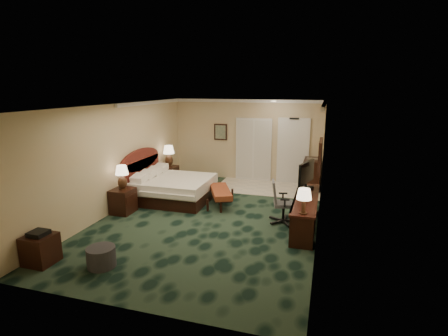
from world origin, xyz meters
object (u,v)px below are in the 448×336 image
(nightstand_near, at_px, (123,201))
(ottoman, at_px, (101,257))
(tv, at_px, (306,176))
(lamp_far, at_px, (169,156))
(minibar, at_px, (312,174))
(lamp_near, at_px, (122,177))
(desk, at_px, (305,212))
(side_table, at_px, (40,249))
(desk_chair, at_px, (284,202))
(bed, at_px, (175,189))
(bed_bench, at_px, (221,197))
(nightstand_far, at_px, (169,175))

(nightstand_near, relative_size, ottoman, 1.23)
(ottoman, height_order, tv, tv)
(lamp_far, bearing_deg, minibar, 10.60)
(lamp_near, height_order, desk, lamp_near)
(lamp_near, xyz_separation_m, desk, (4.42, 0.38, -0.58))
(side_table, distance_m, desk_chair, 5.07)
(nightstand_near, relative_size, desk_chair, 0.61)
(lamp_near, distance_m, desk, 4.48)
(nightstand_near, bearing_deg, lamp_near, -17.98)
(bed, height_order, side_table, bed)
(lamp_near, distance_m, minibar, 5.66)
(desk_chair, bearing_deg, lamp_near, 175.17)
(lamp_far, distance_m, ottoman, 5.35)
(lamp_near, xyz_separation_m, side_table, (-0.02, -2.68, -0.66))
(nightstand_near, bearing_deg, bed, 58.33)
(bed, height_order, ottoman, bed)
(bed, bearing_deg, ottoman, -85.37)
(bed_bench, bearing_deg, bed, 152.85)
(tv, height_order, minibar, tv)
(ottoman, distance_m, side_table, 1.14)
(bed, distance_m, lamp_far, 1.71)
(bed_bench, relative_size, desk, 0.55)
(side_table, height_order, desk_chair, desk_chair)
(minibar, bearing_deg, bed, -148.78)
(bed_bench, height_order, desk_chair, desk_chair)
(nightstand_far, bearing_deg, nightstand_near, -89.88)
(bed, xyz_separation_m, ottoman, (0.31, -3.81, -0.13))
(bed, height_order, desk, desk)
(nightstand_far, height_order, tv, tv)
(bed_bench, bearing_deg, nightstand_near, -174.58)
(nightstand_far, bearing_deg, desk, -27.50)
(minibar, bearing_deg, lamp_near, -141.32)
(tv, bearing_deg, lamp_near, -149.58)
(nightstand_near, height_order, desk, desk)
(lamp_near, height_order, bed_bench, lamp_near)
(bed, distance_m, minibar, 4.23)
(ottoman, distance_m, minibar, 6.86)
(lamp_near, xyz_separation_m, lamp_far, (-0.02, 2.70, 0.02))
(desk, relative_size, desk_chair, 2.38)
(bed, relative_size, ottoman, 3.91)
(bed_bench, height_order, tv, tv)
(bed, distance_m, tv, 3.66)
(lamp_far, bearing_deg, desk, -27.56)
(bed_bench, distance_m, desk, 2.45)
(lamp_far, height_order, ottoman, lamp_far)
(desk_chair, bearing_deg, tv, 38.74)
(bed_bench, distance_m, side_table, 4.51)
(ottoman, distance_m, tv, 4.89)
(side_table, bearing_deg, lamp_far, 89.98)
(lamp_far, bearing_deg, ottoman, -77.88)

